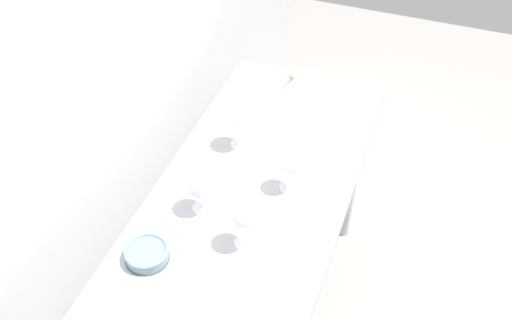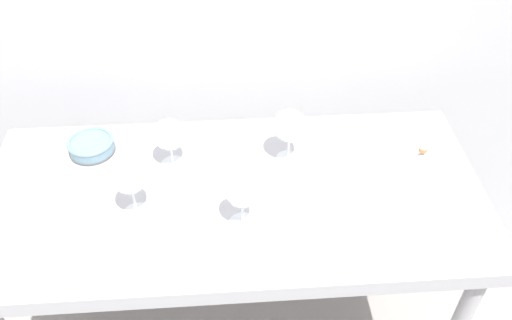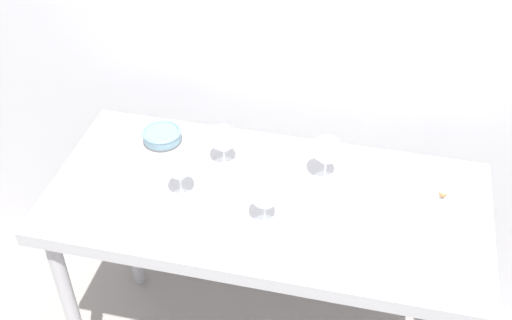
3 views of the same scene
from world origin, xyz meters
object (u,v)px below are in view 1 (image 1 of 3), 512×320
Objects in this scene: wine_glass_far_left at (201,186)px; decanter_funnel at (291,86)px; tasting_sheet_upper at (276,129)px; tasting_bowl at (147,254)px; wine_glass_far_right at (239,120)px; wine_glass_near_left at (246,217)px; wine_glass_near_center at (291,164)px.

decanter_funnel is (0.70, -0.08, -0.07)m from wine_glass_far_left.
tasting_sheet_upper is 1.48× the size of tasting_bowl.
decanter_funnel is (0.37, -0.08, -0.08)m from wine_glass_far_right.
wine_glass_near_left is 0.33m from tasting_bowl.
wine_glass_far_left reaches higher than tasting_sheet_upper.
wine_glass_near_center is 0.31m from wine_glass_far_left.
wine_glass_near_center is 0.55m from tasting_bowl.
wine_glass_near_center is at bearing -132.97° from tasting_sheet_upper.
wine_glass_near_left is at bearing -172.47° from decanter_funnel.
wine_glass_far_left is at bearing -179.85° from wine_glass_far_right.
wine_glass_near_center is at bearing -36.17° from tasting_bowl.
tasting_bowl is (-0.25, 0.08, -0.09)m from wine_glass_far_left.
decanter_funnel is (0.24, 0.01, 0.04)m from tasting_sheet_upper.
wine_glass_near_left is (-0.09, -0.19, 0.02)m from wine_glass_far_left.
tasting_sheet_upper is (0.13, -0.10, -0.12)m from wine_glass_far_right.
tasting_bowl is at bearing 120.86° from wine_glass_near_left.
wine_glass_near_center is at bearing -11.18° from wine_glass_near_left.
wine_glass_near_left reaches higher than wine_glass_near_center.
tasting_sheet_upper is at bearing -13.71° from tasting_bowl.
decanter_funnel is at bearing 7.53° from wine_glass_near_left.
wine_glass_near_left is at bearing 168.82° from wine_glass_near_center.
wine_glass_far_right reaches higher than decanter_funnel.
decanter_funnel is (0.51, 0.16, -0.07)m from wine_glass_near_center.
wine_glass_near_center is 0.91× the size of wine_glass_near_left.
wine_glass_far_left is at bearing -17.43° from tasting_bowl.
decanter_funnel is at bearing -12.95° from wine_glass_far_right.
wine_glass_far_right is 0.20m from tasting_sheet_upper.
wine_glass_far_right is 0.98× the size of wine_glass_near_left.
wine_glass_far_right is 0.38m from decanter_funnel.
wine_glass_far_left is at bearing 64.93° from wine_glass_near_left.
wine_glass_near_center reaches higher than decanter_funnel.
tasting_sheet_upper is at bearing -176.66° from decanter_funnel.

